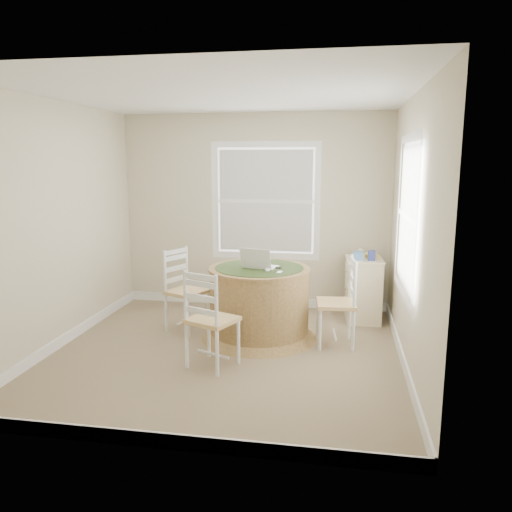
# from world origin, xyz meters

# --- Properties ---
(room) EXTENTS (3.64, 3.64, 2.64)m
(room) POSITION_xyz_m (0.17, 0.16, 1.30)
(room) COLOR #8A7657
(room) RESTS_ON ground
(round_table) EXTENTS (1.31, 1.31, 0.81)m
(round_table) POSITION_xyz_m (0.27, 0.54, 0.44)
(round_table) COLOR #A48449
(round_table) RESTS_ON ground
(chair_left) EXTENTS (0.54, 0.55, 0.95)m
(chair_left) POSITION_xyz_m (-0.60, 0.64, 0.47)
(chair_left) COLOR white
(chair_left) RESTS_ON ground
(chair_near) EXTENTS (0.54, 0.53, 0.95)m
(chair_near) POSITION_xyz_m (-0.04, -0.34, 0.47)
(chair_near) COLOR white
(chair_near) RESTS_ON ground
(chair_right) EXTENTS (0.44, 0.46, 0.95)m
(chair_right) POSITION_xyz_m (1.12, 0.43, 0.47)
(chair_right) COLOR white
(chair_right) RESTS_ON ground
(laptop) EXTENTS (0.41, 0.38, 0.25)m
(laptop) POSITION_xyz_m (0.27, 0.53, 0.84)
(laptop) COLOR white
(laptop) RESTS_ON round_table
(mouse) EXTENTS (0.08, 0.11, 0.04)m
(mouse) POSITION_xyz_m (0.39, 0.39, 0.82)
(mouse) COLOR white
(mouse) RESTS_ON round_table
(phone) EXTENTS (0.06, 0.10, 0.02)m
(phone) POSITION_xyz_m (0.52, 0.33, 0.81)
(phone) COLOR #B7BABF
(phone) RESTS_ON round_table
(keys) EXTENTS (0.07, 0.06, 0.02)m
(keys) POSITION_xyz_m (0.49, 0.52, 0.82)
(keys) COLOR black
(keys) RESTS_ON round_table
(corner_chest) EXTENTS (0.47, 0.62, 0.79)m
(corner_chest) POSITION_xyz_m (1.45, 1.39, 0.40)
(corner_chest) COLOR beige
(corner_chest) RESTS_ON ground
(tissue_box) EXTENTS (0.13, 0.13, 0.10)m
(tissue_box) POSITION_xyz_m (1.37, 1.29, 0.84)
(tissue_box) COLOR #5185BB
(tissue_box) RESTS_ON corner_chest
(box_yellow) EXTENTS (0.16, 0.11, 0.06)m
(box_yellow) POSITION_xyz_m (1.53, 1.43, 0.82)
(box_yellow) COLOR #EABF52
(box_yellow) RESTS_ON corner_chest
(box_blue) EXTENTS (0.08, 0.08, 0.12)m
(box_blue) POSITION_xyz_m (1.53, 1.27, 0.85)
(box_blue) COLOR navy
(box_blue) RESTS_ON corner_chest
(cup_cream) EXTENTS (0.07, 0.07, 0.09)m
(cup_cream) POSITION_xyz_m (1.41, 1.55, 0.83)
(cup_cream) COLOR beige
(cup_cream) RESTS_ON corner_chest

